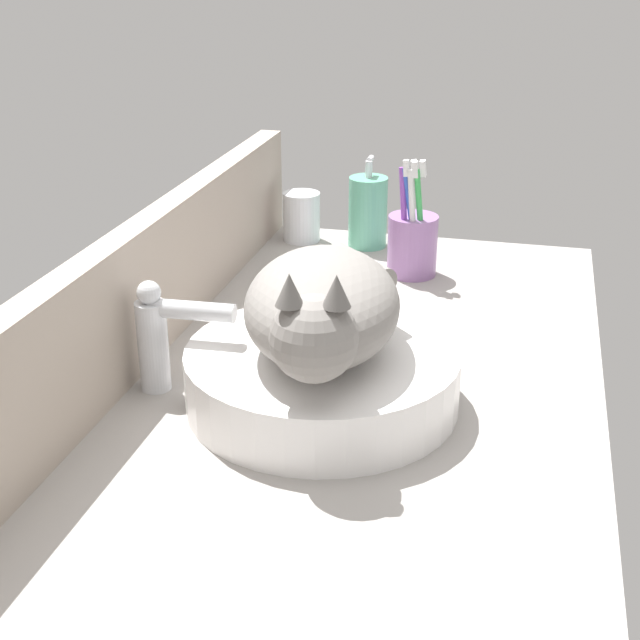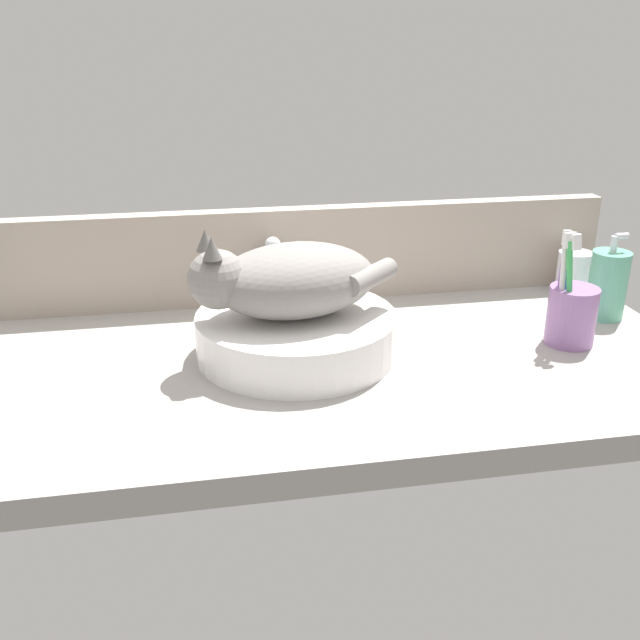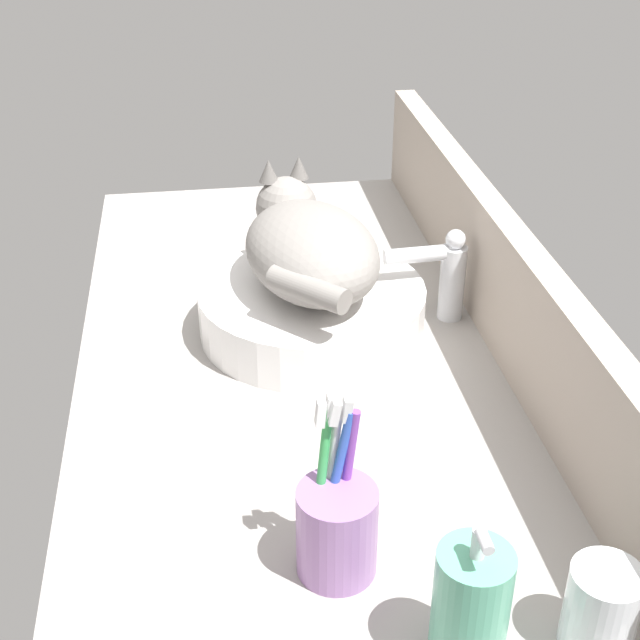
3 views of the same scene
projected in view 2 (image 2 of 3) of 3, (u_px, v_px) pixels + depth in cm
name	position (u px, v px, depth cm)	size (l,w,h in cm)	color
ground_plane	(328.00, 370.00, 111.08)	(117.27, 58.25, 4.00)	#9E9993
backsplash_panel	(300.00, 254.00, 131.94)	(117.27, 3.60, 17.39)	#AD9E8E
sink_basin	(296.00, 334.00, 110.60)	(31.03, 31.03, 6.78)	white
cat	(287.00, 280.00, 106.65)	(32.28, 21.03, 14.00)	gray
faucet	(275.00, 273.00, 126.13)	(3.60, 11.84, 13.60)	silver
soap_dispenser	(608.00, 284.00, 124.16)	(6.56, 6.56, 15.26)	#60B793
toothbrush_cup	(571.00, 313.00, 113.88)	(7.75, 7.75, 18.68)	#996BA8
water_glass	(573.00, 276.00, 135.74)	(6.44, 6.44, 8.46)	white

